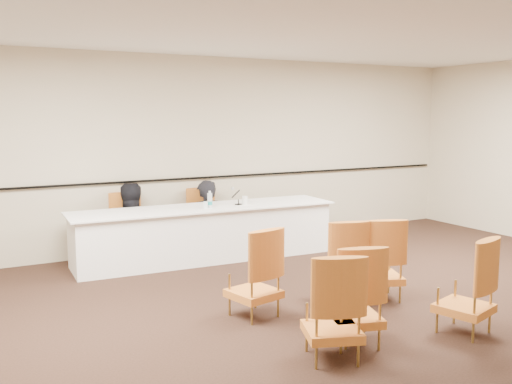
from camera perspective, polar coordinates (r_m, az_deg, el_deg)
floor at (r=5.96m, az=9.83°, el=-12.94°), size 10.00×10.00×0.00m
ceiling at (r=5.65m, az=10.56°, el=16.84°), size 10.00×10.00×0.00m
wall_back at (r=9.07m, az=-5.85°, el=3.96°), size 10.00×0.04×3.00m
wall_rail at (r=9.07m, az=-5.72°, el=1.42°), size 9.80×0.04×0.03m
panel_table at (r=8.32m, az=-5.09°, el=-4.12°), size 3.90×1.07×0.77m
panelist_main at (r=8.94m, az=-5.07°, el=-3.95°), size 0.62×0.44×1.61m
panelist_main_chair at (r=8.90m, az=-5.09°, el=-2.76°), size 0.52×0.52×0.95m
panelist_second at (r=8.60m, az=-12.56°, el=-4.67°), size 0.86×0.69×1.67m
panelist_second_chair at (r=8.56m, az=-12.60°, el=-3.34°), size 0.52×0.52×0.95m
papers at (r=8.43m, az=-1.18°, el=-1.25°), size 0.35×0.30×0.00m
microphone at (r=8.37m, az=-1.77°, el=-0.43°), size 0.13×0.20×0.26m
water_bottle at (r=8.15m, az=-4.64°, el=-0.73°), size 0.09×0.09×0.24m
drinking_glass at (r=8.11m, az=-5.06°, el=-1.30°), size 0.08×0.08×0.10m
coffee_cup at (r=8.41m, az=-1.13°, el=-0.84°), size 0.09×0.09×0.13m
aud_chair_front_left at (r=5.96m, az=-0.23°, el=-8.01°), size 0.59×0.59×0.95m
aud_chair_front_mid at (r=6.49m, az=8.59°, el=-6.78°), size 0.62×0.62×0.95m
aud_chair_front_right at (r=6.67m, az=12.29°, el=-6.48°), size 0.65×0.65×0.95m
aud_chair_back_left at (r=5.00m, az=7.64°, el=-11.23°), size 0.65×0.65×0.95m
aud_chair_back_mid at (r=5.34m, az=9.74°, el=-10.04°), size 0.62×0.62×0.95m
aud_chair_back_right at (r=5.88m, az=20.18°, el=-8.73°), size 0.62×0.62×0.95m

